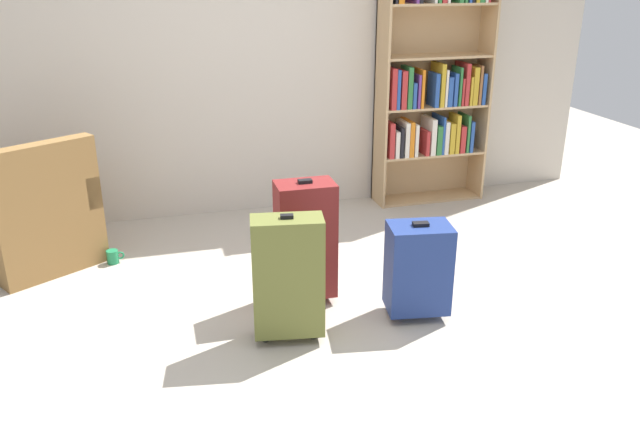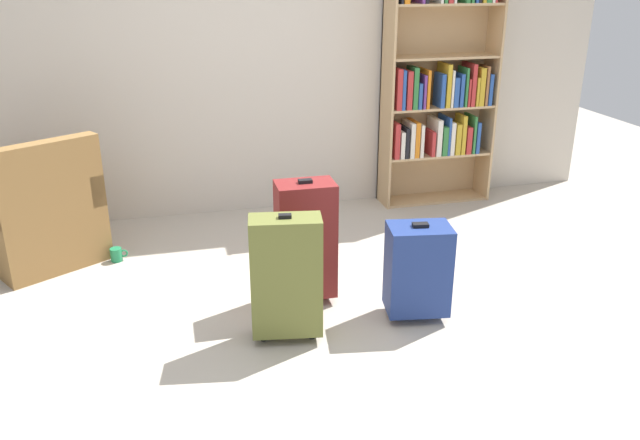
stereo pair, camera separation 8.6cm
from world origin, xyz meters
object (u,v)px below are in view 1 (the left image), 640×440
bookshelf (433,81)px  suitcase_olive (288,277)px  suitcase_dark_red (306,240)px  mug (113,257)px  armchair (35,221)px  suitcase_navy_blue (418,268)px

bookshelf → suitcase_olive: bearing=-131.3°
bookshelf → suitcase_dark_red: bookshelf is taller
mug → suitcase_olive: 1.64m
bookshelf → mug: (-2.66, -0.66, -0.99)m
armchair → mug: (0.48, -0.14, -0.27)m
armchair → mug: armchair is taller
mug → suitcase_navy_blue: 2.14m
suitcase_dark_red → suitcase_olive: bearing=-116.2°
bookshelf → armchair: size_ratio=2.13×
armchair → suitcase_dark_red: armchair is taller
suitcase_navy_blue → bookshelf: bearing=63.9°
mug → suitcase_navy_blue: size_ratio=0.20×
suitcase_navy_blue → suitcase_dark_red: bearing=148.1°
bookshelf → suitcase_navy_blue: bearing=-116.1°
mug → suitcase_dark_red: bearing=-37.1°
suitcase_navy_blue → suitcase_olive: bearing=-176.2°
suitcase_olive → armchair: bearing=135.3°
suitcase_dark_red → armchair: bearing=148.3°
bookshelf → suitcase_navy_blue: 2.23m
suitcase_olive → mug: bearing=126.6°
bookshelf → armchair: (-3.14, -0.52, -0.72)m
armchair → suitcase_olive: bearing=-44.7°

